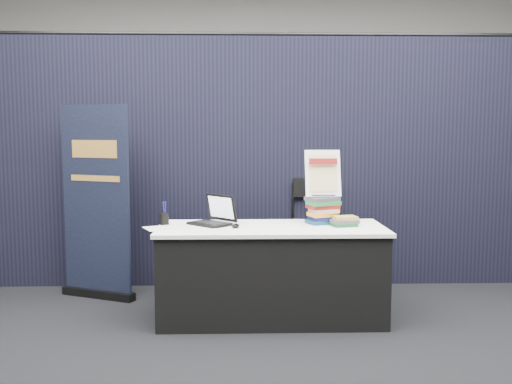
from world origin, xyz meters
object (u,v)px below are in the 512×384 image
object	(u,v)px
pullup_banner	(96,213)
stacking_chair	(318,229)
book_stack_short	(345,221)
info_sign	(323,174)
book_stack_tall	(323,210)
display_table	(271,272)
laptop	(210,217)

from	to	relation	value
pullup_banner	stacking_chair	xyz separation A→B (m)	(2.03, 0.18, -0.19)
book_stack_short	info_sign	bearing A→B (deg)	134.75
book_stack_tall	book_stack_short	distance (m)	0.21
book_stack_tall	info_sign	world-z (taller)	info_sign
display_table	laptop	distance (m)	0.67
display_table	book_stack_tall	xyz separation A→B (m)	(0.43, 0.12, 0.48)
laptop	info_sign	size ratio (longest dim) A/B	1.09
info_sign	book_stack_tall	bearing A→B (deg)	-91.83
book_stack_tall	info_sign	bearing A→B (deg)	90.00
book_stack_short	pullup_banner	xyz separation A→B (m)	(-2.12, 0.64, -0.02)
display_table	book_stack_short	bearing A→B (deg)	-0.22
book_stack_tall	book_stack_short	world-z (taller)	book_stack_tall
display_table	pullup_banner	world-z (taller)	pullup_banner
display_table	stacking_chair	bearing A→B (deg)	58.95
display_table	info_sign	distance (m)	0.90
laptop	stacking_chair	bearing A→B (deg)	79.93
pullup_banner	stacking_chair	distance (m)	2.05
display_table	laptop	world-z (taller)	laptop
info_sign	pullup_banner	xyz separation A→B (m)	(-1.97, 0.48, -0.39)
laptop	pullup_banner	size ratio (longest dim) A/B	0.25
laptop	stacking_chair	size ratio (longest dim) A/B	0.41
laptop	book_stack_tall	size ratio (longest dim) A/B	1.56
book_stack_short	pullup_banner	bearing A→B (deg)	163.21
book_stack_tall	book_stack_short	xyz separation A→B (m)	(0.16, -0.13, -0.07)
laptop	pullup_banner	xyz separation A→B (m)	(-1.05, 0.52, -0.04)
laptop	book_stack_short	size ratio (longest dim) A/B	1.98
book_stack_tall	display_table	bearing A→B (deg)	-163.84
laptop	book_stack_tall	xyz separation A→B (m)	(0.92, 0.01, 0.05)
display_table	book_stack_short	xyz separation A→B (m)	(0.59, -0.00, 0.41)
book_stack_tall	stacking_chair	xyz separation A→B (m)	(0.06, 0.69, -0.27)
display_table	info_sign	xyz separation A→B (m)	(0.43, 0.15, 0.78)
pullup_banner	stacking_chair	bearing A→B (deg)	28.40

